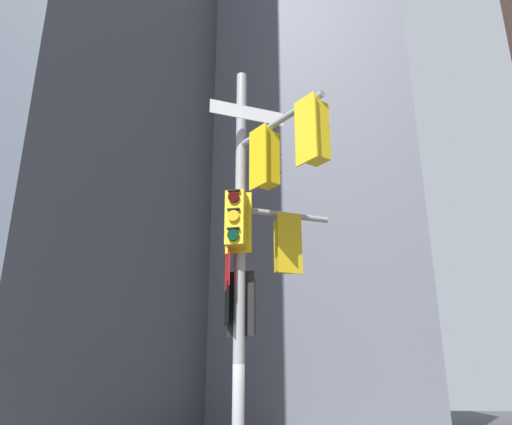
# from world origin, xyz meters

# --- Properties ---
(building_mid_block) EXTENTS (16.36, 16.36, 28.53)m
(building_mid_block) POSITION_xyz_m (-3.08, 23.96, 14.26)
(building_mid_block) COLOR slate
(building_mid_block) RESTS_ON ground
(signal_pole_assembly) EXTENTS (2.23, 2.68, 8.16)m
(signal_pole_assembly) POSITION_xyz_m (0.39, -0.18, 4.69)
(signal_pole_assembly) COLOR #9EA0A3
(signal_pole_assembly) RESTS_ON ground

